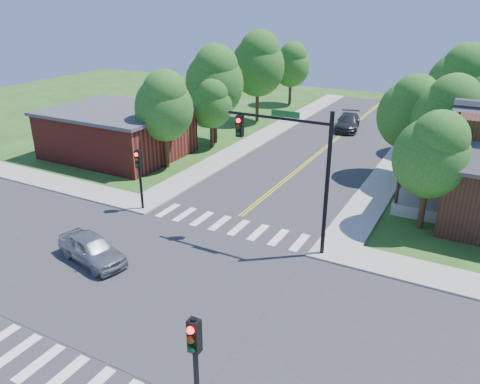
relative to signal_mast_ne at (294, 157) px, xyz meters
The scene contains 24 objects.
ground 8.37m from the signal_mast_ne, 125.00° to the right, with size 100.00×100.00×0.00m, color #264916.
road_ns 8.36m from the signal_mast_ne, 125.00° to the right, with size 10.00×90.00×0.04m, color #2D2D30.
road_ew 8.36m from the signal_mast_ne, 125.00° to the right, with size 90.00×10.00×0.04m, color #2D2D30.
intersection_patch 8.37m from the signal_mast_ne, 125.00° to the right, with size 10.20×10.20×0.06m, color #2D2D30.
sidewalk_nw 22.73m from the signal_mast_ne, 152.60° to the left, with size 40.00×40.00×0.14m.
crosswalk_north 6.23m from the signal_mast_ne, behind, with size 8.85×2.00×0.01m.
crosswalk_south 13.32m from the signal_mast_ne, 108.36° to the right, with size 8.85×2.00×0.01m.
centerline 8.34m from the signal_mast_ne, 125.00° to the right, with size 0.30×90.00×0.01m.
signal_mast_ne is the anchor object (origin of this frame).
signal_pole_se 11.55m from the signal_mast_ne, 81.44° to the right, with size 0.34×0.42×3.80m.
signal_pole_nw 9.76m from the signal_mast_ne, behind, with size 0.34×0.42×3.80m.
building_nw 19.87m from the signal_mast_ne, 157.21° to the left, with size 10.40×8.40×3.73m.
tree_e_a 7.74m from the signal_mast_ne, 43.98° to the left, with size 3.92×3.72×6.67m.
tree_e_b 13.13m from the signal_mast_ne, 65.16° to the left, with size 4.48×4.25×7.61m.
tree_e_c 21.07m from the signal_mast_ne, 74.70° to the left, with size 5.16×4.91×8.78m.
tree_e_d 29.56m from the signal_mast_ne, 79.20° to the left, with size 4.37×4.15×7.42m.
tree_w_a 14.51m from the signal_mast_ne, 151.45° to the left, with size 4.27×4.06×7.26m.
tree_w_b 19.10m from the signal_mast_ne, 132.31° to the left, with size 4.94×4.69×8.40m.
tree_w_c 26.14m from the signal_mast_ne, 119.89° to the left, with size 5.31×5.05×9.03m.
tree_w_d 34.46m from the signal_mast_ne, 112.57° to the left, with size 4.27×4.06×7.26m.
tree_house 13.44m from the signal_mast_ne, 76.67° to the left, with size 4.28×4.07×7.28m.
tree_bldg 17.82m from the signal_mast_ne, 134.11° to the left, with size 3.54×3.36×6.01m.
car_silver 10.58m from the signal_mast_ne, 143.27° to the right, with size 4.31×2.50×1.38m, color #AAADB1.
car_dgrey 24.48m from the signal_mast_ne, 99.45° to the left, with size 2.89×5.30×1.46m, color #2B2D30.
Camera 1 is at (11.57, -14.08, 11.80)m, focal length 35.00 mm.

